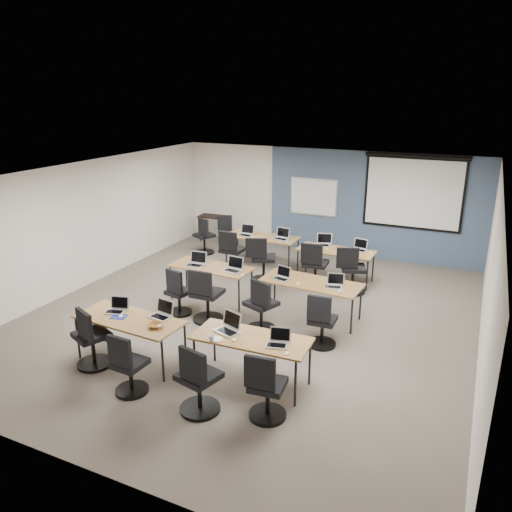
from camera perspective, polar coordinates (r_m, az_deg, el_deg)
The scene contains 58 objects.
floor at distance 9.65m, azimuth -0.47°, elevation -6.79°, with size 8.00×9.00×0.02m, color #6B6354.
ceiling at distance 8.84m, azimuth -0.52°, elevation 9.25°, with size 8.00×9.00×0.02m, color white.
wall_back at distance 13.23m, azimuth 7.93°, elevation 6.21°, with size 8.00×0.04×2.70m, color beige.
wall_front at distance 5.75m, azimuth -20.47°, elevation -11.53°, with size 8.00×0.04×2.70m, color beige.
wall_left at distance 11.39m, azimuth -19.03°, elevation 3.38°, with size 0.04×9.00×2.70m, color beige.
wall_right at distance 8.36m, azimuth 25.16°, elevation -2.69°, with size 0.04×9.00×2.70m, color beige.
blue_accent_panel at distance 12.90m, azimuth 13.22°, elevation 5.58°, with size 5.50×0.04×2.70m, color #3D5977.
whiteboard at distance 13.23m, azimuth 6.61°, elevation 6.70°, with size 1.28×0.03×0.98m.
projector_screen at distance 12.59m, azimuth 17.59°, elevation 7.39°, with size 2.40×0.10×1.82m.
training_table_front_left at distance 8.10m, azimuth -14.27°, elevation -7.23°, with size 1.75×0.73×0.73m.
training_table_front_right at distance 7.29m, azimuth -0.50°, elevation -9.64°, with size 1.71×0.71×0.73m.
training_table_mid_left at distance 10.13m, azimuth -5.20°, elevation -1.45°, with size 1.68×0.70×0.73m.
training_table_mid_right at distance 9.34m, azimuth 6.32°, elevation -3.20°, with size 1.86×0.78×0.73m.
training_table_back_left at distance 12.16m, azimuth 0.68°, elevation 2.07°, with size 1.78×0.74×0.73m.
training_table_back_right at distance 11.25m, azimuth 9.11°, elevation 0.44°, with size 1.70×0.71×0.73m.
laptop_0 at distance 8.35m, azimuth -15.62°, elevation -5.75°, with size 0.30×0.26×0.23m.
mouse_0 at distance 8.16m, azimuth -15.19°, elevation -6.66°, with size 0.06×0.09×0.03m, color white.
task_chair_0 at distance 8.19m, azimuth -18.33°, elevation -9.36°, with size 0.58×0.55×1.02m.
laptop_1 at distance 8.01m, azimuth -10.68°, elevation -6.39°, with size 0.33×0.28×0.25m.
mouse_1 at distance 7.71m, azimuth -10.95°, elevation -7.84°, with size 0.06×0.10×0.04m, color white.
task_chair_1 at distance 7.39m, azimuth -14.43°, elevation -12.43°, with size 0.48×0.48×0.96m.
laptop_2 at distance 7.44m, azimuth -3.10°, elevation -8.06°, with size 0.35×0.30×0.27m.
mouse_2 at distance 7.19m, azimuth -2.51°, elevation -9.52°, with size 0.05×0.09×0.03m, color white.
task_chair_2 at distance 6.82m, azimuth -6.66°, elevation -14.42°, with size 0.55×0.55×1.03m.
laptop_3 at distance 7.06m, azimuth 2.55°, elevation -9.66°, with size 0.30×0.25×0.23m.
mouse_3 at distance 6.86m, azimuth 3.53°, elevation -11.04°, with size 0.05×0.09×0.03m, color white.
task_chair_3 at distance 6.68m, azimuth 1.11°, elevation -15.25°, with size 0.50×0.50×0.98m.
laptop_4 at distance 10.19m, azimuth -6.84°, elevation -0.69°, with size 0.35×0.30×0.27m.
mouse_4 at distance 10.03m, azimuth -6.36°, elevation -1.33°, with size 0.06×0.09×0.03m, color white.
task_chair_4 at distance 9.64m, azimuth -8.91°, elevation -4.51°, with size 0.47×0.47×0.95m.
laptop_5 at distance 9.83m, azimuth -2.60°, elevation -1.30°, with size 0.35×0.30×0.27m.
mouse_5 at distance 9.55m, azimuth -1.55°, elevation -2.23°, with size 0.06×0.09×0.03m, color white.
task_chair_5 at distance 9.28m, azimuth -5.74°, elevation -4.98°, with size 0.58×0.58×1.05m.
laptop_6 at distance 9.41m, azimuth 3.00°, elevation -2.28°, with size 0.30×0.25×0.23m.
mouse_6 at distance 9.18m, azimuth 4.82°, elevation -3.18°, with size 0.06×0.09×0.03m, color white.
task_chair_6 at distance 8.86m, azimuth 0.58°, elevation -6.17°, with size 0.57×0.55×1.02m.
laptop_7 at distance 9.13m, azimuth 8.95°, elevation -3.14°, with size 0.31×0.26×0.24m.
mouse_7 at distance 8.95m, azimuth 9.56°, elevation -3.95°, with size 0.06×0.09×0.03m, color white.
task_chair_7 at distance 8.45m, azimuth 7.47°, elevation -7.81°, with size 0.49×0.49×0.97m.
laptop_8 at distance 12.23m, azimuth -1.15°, elevation 2.68°, with size 0.34×0.29×0.26m.
mouse_8 at distance 12.04m, azimuth -0.41°, elevation 2.18°, with size 0.06×0.09×0.03m, color white.
task_chair_8 at distance 11.73m, azimuth -2.83°, elevation 0.12°, with size 0.57×0.57×1.04m.
laptop_9 at distance 11.93m, azimuth 2.95°, elevation 2.26°, with size 0.35×0.29×0.26m.
mouse_9 at distance 11.72m, azimuth 3.56°, elevation 1.68°, with size 0.06×0.09×0.03m, color white.
task_chair_9 at distance 11.14m, azimuth 0.68°, elevation -0.83°, with size 0.61×0.58×1.05m.
laptop_10 at distance 11.53m, azimuth 7.68°, elevation 1.55°, with size 0.35×0.29×0.26m.
mouse_10 at distance 11.27m, azimuth 8.18°, elevation 0.84°, with size 0.05×0.09×0.03m, color white.
task_chair_10 at distance 10.86m, azimuth 6.68°, elevation -1.48°, with size 0.57×0.57×1.05m.
laptop_11 at distance 11.31m, azimuth 11.76°, elevation 0.97°, with size 0.32×0.27×0.24m.
mouse_11 at distance 11.10m, azimuth 12.96°, elevation 0.27°, with size 0.06×0.09×0.03m, color white.
task_chair_11 at distance 10.72m, azimuth 10.85°, elevation -1.98°, with size 0.60×0.57×1.04m.
blue_mousepad at distance 8.17m, azimuth -15.40°, elevation -6.69°, with size 0.24×0.20×0.01m, color navy.
snack_bowl at distance 7.70m, azimuth -11.44°, elevation -7.79°, with size 0.22×0.22×0.05m, color brown.
snack_plate at distance 7.23m, azimuth -4.58°, elevation -9.44°, with size 0.18×0.18×0.01m, color white.
coffee_cup at distance 7.17m, azimuth -5.09°, elevation -9.36°, with size 0.08×0.08×0.07m, color silver.
utility_table at distance 14.14m, azimuth -4.84°, elevation 4.18°, with size 0.84×0.47×0.75m.
spare_chair_a at distance 13.43m, azimuth -2.98°, elevation 2.33°, with size 0.56×0.47×0.96m.
spare_chair_b at distance 13.14m, azimuth -5.95°, elevation 1.96°, with size 0.55×0.51×0.99m.
Camera 1 is at (3.74, -7.89, 4.11)m, focal length 35.00 mm.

